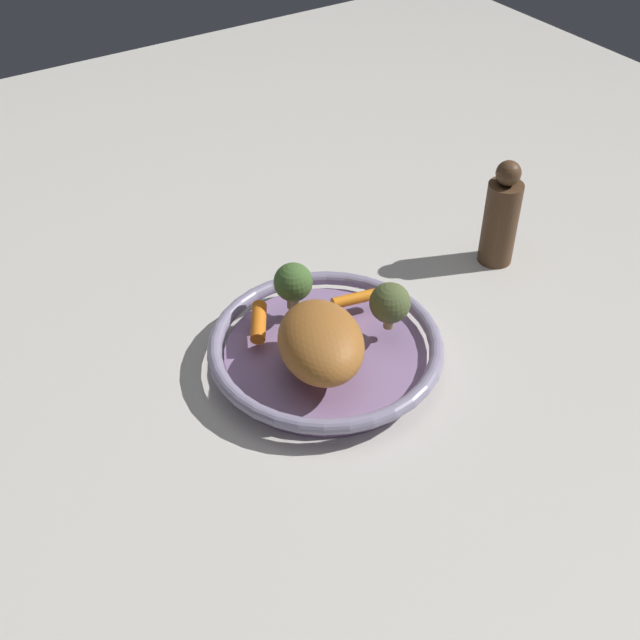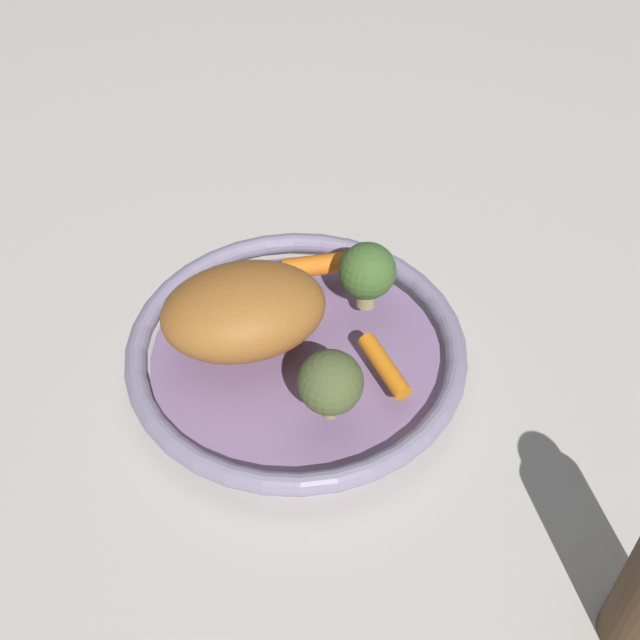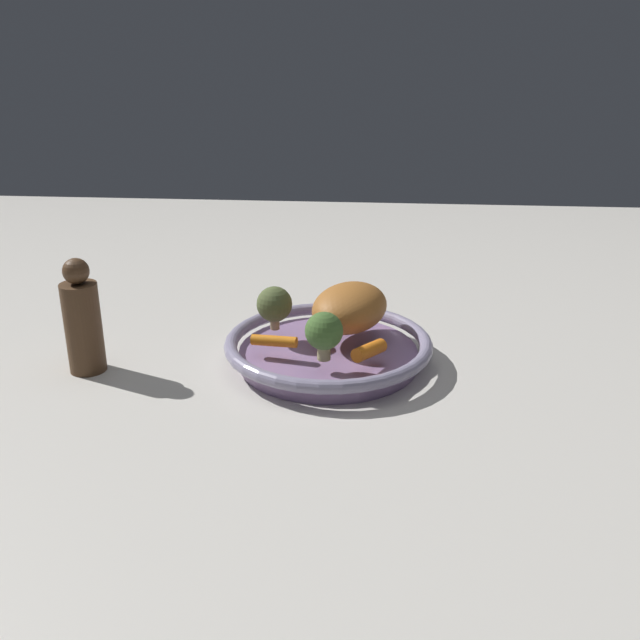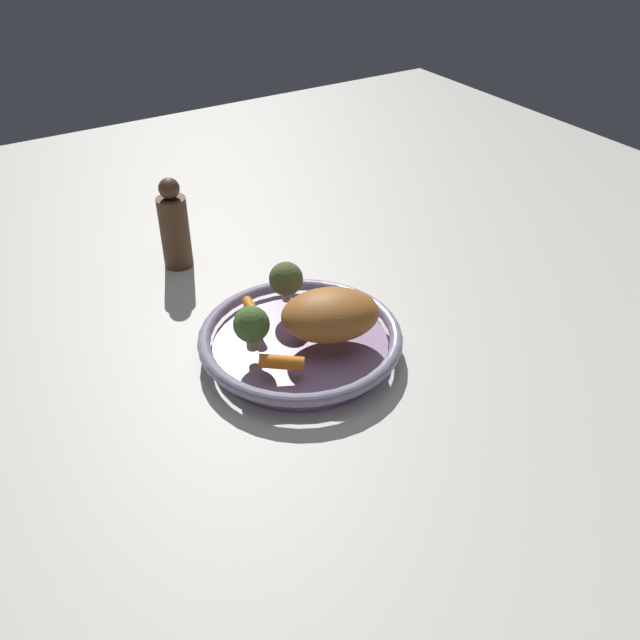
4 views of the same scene
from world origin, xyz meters
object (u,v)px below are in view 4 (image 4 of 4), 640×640
object	(u,v)px
serving_bowl	(300,341)
broccoli_floret_small	(252,326)
pepper_mill	(174,227)
roast_chicken_piece	(330,315)
baby_carrot_back	(253,311)
broccoli_floret_mid	(286,279)
baby_carrot_near_rim	(281,362)

from	to	relation	value
serving_bowl	broccoli_floret_small	distance (m)	0.10
pepper_mill	roast_chicken_piece	bearing A→B (deg)	-166.62
serving_bowl	baby_carrot_back	xyz separation A→B (m)	(0.07, 0.04, 0.03)
serving_bowl	broccoli_floret_mid	bearing A→B (deg)	-15.99
roast_chicken_piece	baby_carrot_back	world-z (taller)	roast_chicken_piece
roast_chicken_piece	baby_carrot_near_rim	size ratio (longest dim) A/B	2.32
roast_chicken_piece	broccoli_floret_mid	size ratio (longest dim) A/B	2.17
roast_chicken_piece	baby_carrot_back	size ratio (longest dim) A/B	2.17
baby_carrot_back	pepper_mill	size ratio (longest dim) A/B	0.39
pepper_mill	baby_carrot_near_rim	bearing A→B (deg)	178.51
serving_bowl	baby_carrot_near_rim	xyz separation A→B (m)	(-0.06, 0.06, 0.03)
baby_carrot_near_rim	pepper_mill	xyz separation A→B (m)	(0.40, -0.01, 0.02)
roast_chicken_piece	pepper_mill	size ratio (longest dim) A/B	0.85
baby_carrot_back	baby_carrot_near_rim	size ratio (longest dim) A/B	1.07
pepper_mill	serving_bowl	bearing A→B (deg)	-170.93
serving_bowl	broccoli_floret_mid	size ratio (longest dim) A/B	4.60
baby_carrot_near_rim	pepper_mill	size ratio (longest dim) A/B	0.37
roast_chicken_piece	pepper_mill	bearing A→B (deg)	13.38
baby_carrot_near_rim	pepper_mill	bearing A→B (deg)	-1.49
serving_bowl	pepper_mill	xyz separation A→B (m)	(0.34, 0.05, 0.05)
roast_chicken_piece	baby_carrot_near_rim	bearing A→B (deg)	107.75
baby_carrot_near_rim	pepper_mill	world-z (taller)	pepper_mill
broccoli_floret_mid	pepper_mill	distance (m)	0.27
roast_chicken_piece	baby_carrot_back	distance (m)	0.13
baby_carrot_back	pepper_mill	xyz separation A→B (m)	(0.26, 0.01, 0.03)
baby_carrot_back	broccoli_floret_small	bearing A→B (deg)	152.98
roast_chicken_piece	pepper_mill	xyz separation A→B (m)	(0.36, 0.09, -0.00)
broccoli_floret_small	pepper_mill	world-z (taller)	pepper_mill
roast_chicken_piece	baby_carrot_near_rim	xyz separation A→B (m)	(-0.03, 0.10, -0.02)
baby_carrot_back	baby_carrot_near_rim	xyz separation A→B (m)	(-0.13, 0.02, 0.00)
serving_bowl	pepper_mill	world-z (taller)	pepper_mill
baby_carrot_back	broccoli_floret_small	distance (m)	0.09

